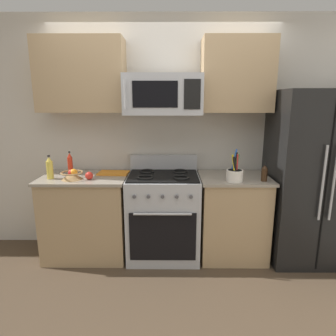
# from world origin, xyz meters

# --- Properties ---
(ground_plane) EXTENTS (16.00, 16.00, 0.00)m
(ground_plane) POSITION_xyz_m (0.00, 0.00, 0.00)
(ground_plane) COLOR #473828
(wall_back) EXTENTS (8.00, 0.10, 2.60)m
(wall_back) POSITION_xyz_m (0.00, 1.06, 1.30)
(wall_back) COLOR beige
(wall_back) RESTS_ON ground
(counter_left) EXTENTS (0.91, 0.62, 0.91)m
(counter_left) POSITION_xyz_m (-0.84, 0.68, 0.46)
(counter_left) COLOR tan
(counter_left) RESTS_ON ground
(range_oven) EXTENTS (0.76, 0.66, 1.09)m
(range_oven) POSITION_xyz_m (-0.00, 0.68, 0.47)
(range_oven) COLOR #B2B5BA
(range_oven) RESTS_ON ground
(counter_right) EXTENTS (0.73, 0.62, 0.91)m
(counter_right) POSITION_xyz_m (0.76, 0.68, 0.46)
(counter_right) COLOR tan
(counter_right) RESTS_ON ground
(refrigerator) EXTENTS (0.80, 0.73, 1.80)m
(refrigerator) POSITION_xyz_m (1.54, 0.67, 0.90)
(refrigerator) COLOR black
(refrigerator) RESTS_ON ground
(microwave) EXTENTS (0.78, 0.44, 0.40)m
(microwave) POSITION_xyz_m (-0.00, 0.71, 1.75)
(microwave) COLOR #B2B5BA
(upper_cabinets_left) EXTENTS (0.90, 0.34, 0.74)m
(upper_cabinets_left) POSITION_xyz_m (-0.85, 0.84, 1.95)
(upper_cabinets_left) COLOR tan
(upper_cabinets_right) EXTENTS (0.72, 0.34, 0.74)m
(upper_cabinets_right) POSITION_xyz_m (0.76, 0.84, 1.95)
(upper_cabinets_right) COLOR tan
(utensil_crock) EXTENTS (0.17, 0.17, 0.32)m
(utensil_crock) POSITION_xyz_m (0.72, 0.50, 0.98)
(utensil_crock) COLOR white
(utensil_crock) RESTS_ON counter_right
(fruit_basket) EXTENTS (0.22, 0.22, 0.11)m
(fruit_basket) POSITION_xyz_m (-0.93, 0.56, 0.96)
(fruit_basket) COLOR #9E7A4C
(fruit_basket) RESTS_ON counter_left
(apple_loose) EXTENTS (0.08, 0.08, 0.08)m
(apple_loose) POSITION_xyz_m (-0.75, 0.55, 0.95)
(apple_loose) COLOR red
(apple_loose) RESTS_ON counter_left
(cutting_board) EXTENTS (0.34, 0.24, 0.02)m
(cutting_board) POSITION_xyz_m (-0.55, 0.80, 0.92)
(cutting_board) COLOR orange
(cutting_board) RESTS_ON counter_left
(bottle_oil) EXTENTS (0.07, 0.07, 0.25)m
(bottle_oil) POSITION_xyz_m (-1.16, 0.58, 1.02)
(bottle_oil) COLOR gold
(bottle_oil) RESTS_ON counter_left
(bottle_soy) EXTENTS (0.06, 0.06, 0.18)m
(bottle_soy) POSITION_xyz_m (1.01, 0.51, 0.99)
(bottle_soy) COLOR #382314
(bottle_soy) RESTS_ON counter_right
(bottle_hot_sauce) EXTENTS (0.05, 0.05, 0.25)m
(bottle_hot_sauce) POSITION_xyz_m (-1.01, 0.77, 1.03)
(bottle_hot_sauce) COLOR red
(bottle_hot_sauce) RESTS_ON counter_left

